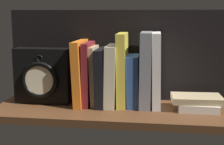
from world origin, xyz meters
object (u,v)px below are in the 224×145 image
at_px(book_maroon_dawkins, 89,73).
at_px(framed_clock, 42,76).
at_px(book_orange_pandolfini, 81,73).
at_px(book_tan_shortstories, 95,75).
at_px(book_yellow_seinlanguage, 122,70).
at_px(book_black_skeptic, 102,77).
at_px(book_gray_chess, 146,70).
at_px(book_cream_twain, 112,75).
at_px(book_blue_modern, 133,81).
at_px(book_white_catcher, 156,70).
at_px(book_stack_side, 197,102).

distance_m(book_maroon_dawkins, framed_clock, 0.17).
xyz_separation_m(book_orange_pandolfini, book_tan_shortstories, (0.05, 0.00, -0.01)).
height_order(book_orange_pandolfini, book_yellow_seinlanguage, book_yellow_seinlanguage).
bearing_deg(book_tan_shortstories, book_orange_pandolfini, 180.00).
relative_size(book_black_skeptic, book_yellow_seinlanguage, 0.79).
distance_m(book_black_skeptic, book_yellow_seinlanguage, 0.08).
bearing_deg(book_gray_chess, framed_clock, -178.06).
xyz_separation_m(book_orange_pandolfini, book_yellow_seinlanguage, (0.15, 0.00, 0.01)).
relative_size(book_maroon_dawkins, book_cream_twain, 1.04).
bearing_deg(book_tan_shortstories, book_gray_chess, 0.00).
height_order(book_yellow_seinlanguage, framed_clock, book_yellow_seinlanguage).
height_order(book_tan_shortstories, book_gray_chess, book_gray_chess).
height_order(book_black_skeptic, book_cream_twain, book_cream_twain).
distance_m(book_blue_modern, book_white_catcher, 0.09).
height_order(book_black_skeptic, book_stack_side, book_black_skeptic).
distance_m(book_orange_pandolfini, framed_clock, 0.14).
bearing_deg(book_maroon_dawkins, book_blue_modern, 0.00).
distance_m(book_tan_shortstories, book_black_skeptic, 0.03).
relative_size(book_white_catcher, book_stack_side, 1.51).
distance_m(book_blue_modern, framed_clock, 0.33).
distance_m(book_cream_twain, book_white_catcher, 0.16).
relative_size(framed_clock, book_stack_side, 1.17).
relative_size(book_cream_twain, book_stack_side, 1.25).
distance_m(book_cream_twain, book_blue_modern, 0.08).
bearing_deg(book_orange_pandolfini, book_cream_twain, 0.00).
height_order(book_gray_chess, framed_clock, book_gray_chess).
relative_size(book_blue_modern, book_gray_chess, 0.69).
height_order(book_orange_pandolfini, book_maroon_dawkins, book_orange_pandolfini).
distance_m(book_maroon_dawkins, book_tan_shortstories, 0.02).
height_order(book_black_skeptic, book_blue_modern, book_black_skeptic).
relative_size(book_cream_twain, framed_clock, 1.07).
relative_size(book_tan_shortstories, book_yellow_seinlanguage, 0.82).
relative_size(book_black_skeptic, book_stack_side, 1.17).
bearing_deg(book_white_catcher, book_orange_pandolfini, 180.00).
height_order(book_maroon_dawkins, book_cream_twain, book_maroon_dawkins).
xyz_separation_m(book_maroon_dawkins, book_gray_chess, (0.20, 0.00, 0.02)).
distance_m(book_gray_chess, book_stack_side, 0.21).
height_order(book_cream_twain, book_yellow_seinlanguage, book_yellow_seinlanguage).
xyz_separation_m(book_black_skeptic, book_cream_twain, (0.04, 0.00, 0.01)).
distance_m(book_black_skeptic, book_cream_twain, 0.04).
height_order(book_maroon_dawkins, book_tan_shortstories, book_maroon_dawkins).
height_order(book_gray_chess, book_white_catcher, book_gray_chess).
relative_size(book_orange_pandolfini, book_maroon_dawkins, 1.02).
bearing_deg(book_cream_twain, book_yellow_seinlanguage, 0.00).
distance_m(book_maroon_dawkins, book_gray_chess, 0.20).
bearing_deg(book_tan_shortstories, book_blue_modern, 0.00).
relative_size(book_orange_pandolfini, book_yellow_seinlanguage, 0.89).
relative_size(book_orange_pandolfini, book_white_catcher, 0.88).
bearing_deg(book_blue_modern, book_yellow_seinlanguage, 180.00).
height_order(book_gray_chess, book_stack_side, book_gray_chess).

